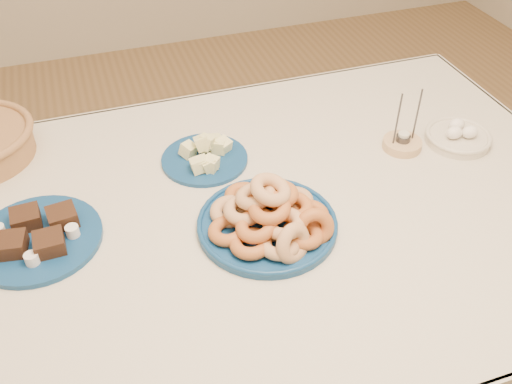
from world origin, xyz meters
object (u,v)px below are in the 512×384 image
at_px(donut_platter, 270,217).
at_px(dining_table, 249,244).
at_px(candle_holder, 402,143).
at_px(brownie_plate, 37,236).
at_px(melon_plate, 206,155).
at_px(egg_bowl, 458,136).

bearing_deg(donut_platter, dining_table, 110.13).
relative_size(donut_platter, candle_holder, 2.34).
bearing_deg(brownie_plate, melon_plate, 21.38).
bearing_deg(candle_holder, brownie_plate, -176.54).
distance_m(candle_holder, egg_bowl, 0.16).
bearing_deg(donut_platter, melon_plate, 103.30).
bearing_deg(egg_bowl, melon_plate, 168.63).
xyz_separation_m(brownie_plate, candle_holder, (0.92, 0.06, 0.00)).
xyz_separation_m(melon_plate, brownie_plate, (-0.42, -0.16, -0.00)).
xyz_separation_m(dining_table, egg_bowl, (0.62, 0.09, 0.12)).
distance_m(donut_platter, brownie_plate, 0.51).
relative_size(dining_table, melon_plate, 6.02).
distance_m(brownie_plate, egg_bowl, 1.08).
relative_size(dining_table, donut_platter, 4.31).
xyz_separation_m(dining_table, melon_plate, (-0.04, 0.22, 0.12)).
xyz_separation_m(donut_platter, melon_plate, (-0.07, 0.29, -0.02)).
height_order(dining_table, candle_holder, candle_holder).
bearing_deg(egg_bowl, donut_platter, -165.10).
distance_m(melon_plate, brownie_plate, 0.45).
xyz_separation_m(donut_platter, egg_bowl, (0.59, 0.16, -0.02)).
bearing_deg(brownie_plate, dining_table, -6.86).
bearing_deg(dining_table, brownie_plate, 173.14).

